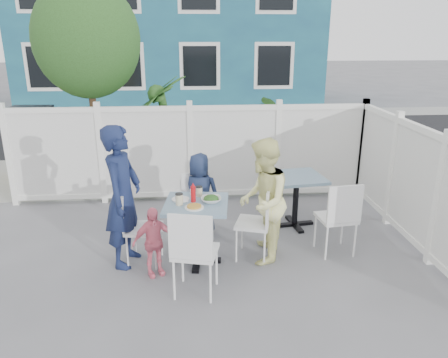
{
  "coord_description": "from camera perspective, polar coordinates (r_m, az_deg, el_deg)",
  "views": [
    {
      "loc": [
        0.1,
        -4.58,
        2.71
      ],
      "look_at": [
        0.51,
        0.66,
        0.94
      ],
      "focal_mm": 35.0,
      "sensor_mm": 36.0,
      "label": 1
    }
  ],
  "objects": [
    {
      "name": "ground",
      "position": [
        5.32,
        -5.08,
        -12.1
      ],
      "size": [
        80.0,
        80.0,
        0.0
      ],
      "primitive_type": "plane",
      "color": "slate"
    },
    {
      "name": "near_sidewalk",
      "position": [
        8.8,
        -4.96,
        0.63
      ],
      "size": [
        24.0,
        2.6,
        0.01
      ],
      "primitive_type": "cube",
      "color": "gray",
      "rests_on": "ground"
    },
    {
      "name": "street",
      "position": [
        12.38,
        -4.92,
        5.9
      ],
      "size": [
        24.0,
        5.0,
        0.01
      ],
      "primitive_type": "cube",
      "color": "black",
      "rests_on": "ground"
    },
    {
      "name": "far_sidewalk",
      "position": [
        15.42,
        -4.89,
        8.43
      ],
      "size": [
        24.0,
        1.6,
        0.01
      ],
      "primitive_type": "cube",
      "color": "gray",
      "rests_on": "ground"
    },
    {
      "name": "building",
      "position": [
        18.58,
        -6.78,
        19.38
      ],
      "size": [
        11.0,
        6.0,
        6.0
      ],
      "color": "navy",
      "rests_on": "ground"
    },
    {
      "name": "fence_back",
      "position": [
        7.24,
        -4.37,
        3.12
      ],
      "size": [
        5.86,
        0.08,
        1.6
      ],
      "color": "white",
      "rests_on": "ground"
    },
    {
      "name": "fence_right",
      "position": [
        6.24,
        23.45,
        -0.97
      ],
      "size": [
        0.08,
        3.66,
        1.6
      ],
      "rotation": [
        0.0,
        0.0,
        1.57
      ],
      "color": "white",
      "rests_on": "ground"
    },
    {
      "name": "tree",
      "position": [
        8.06,
        -17.49,
        16.95
      ],
      "size": [
        1.8,
        1.62,
        3.59
      ],
      "color": "#382316",
      "rests_on": "ground"
    },
    {
      "name": "utility_cabinet",
      "position": [
        9.33,
        -23.58,
        4.29
      ],
      "size": [
        0.73,
        0.54,
        1.3
      ],
      "primitive_type": "cube",
      "rotation": [
        0.0,
        0.0,
        -0.05
      ],
      "color": "gold",
      "rests_on": "ground"
    },
    {
      "name": "potted_shrub_a",
      "position": [
        7.88,
        -7.99,
        5.94
      ],
      "size": [
        1.16,
        1.16,
        2.02
      ],
      "primitive_type": "imported",
      "rotation": [
        0.0,
        0.0,
        4.74
      ],
      "color": "#224419",
      "rests_on": "ground"
    },
    {
      "name": "potted_shrub_b",
      "position": [
        8.04,
        9.17,
        4.62
      ],
      "size": [
        1.63,
        1.75,
        1.6
      ],
      "primitive_type": "imported",
      "rotation": [
        0.0,
        0.0,
        4.4
      ],
      "color": "#224419",
      "rests_on": "ground"
    },
    {
      "name": "main_table",
      "position": [
        5.27,
        -3.61,
        -4.89
      ],
      "size": [
        0.83,
        0.83,
        0.79
      ],
      "rotation": [
        0.0,
        0.0,
        -0.11
      ],
      "color": "slate",
      "rests_on": "ground"
    },
    {
      "name": "spare_table",
      "position": [
        6.35,
        9.42,
        -1.1
      ],
      "size": [
        0.82,
        0.82,
        0.77
      ],
      "rotation": [
        0.0,
        0.0,
        0.13
      ],
      "color": "slate",
      "rests_on": "ground"
    },
    {
      "name": "chair_left",
      "position": [
        5.39,
        -11.31,
        -5.52
      ],
      "size": [
        0.46,
        0.47,
        0.93
      ],
      "rotation": [
        0.0,
        0.0,
        -1.71
      ],
      "color": "white",
      "rests_on": "ground"
    },
    {
      "name": "chair_right",
      "position": [
        5.41,
        4.71,
        -4.99
      ],
      "size": [
        0.53,
        0.54,
        0.95
      ],
      "rotation": [
        0.0,
        0.0,
        1.26
      ],
      "color": "white",
      "rests_on": "ground"
    },
    {
      "name": "chair_back",
      "position": [
        6.03,
        -3.55,
        -2.81
      ],
      "size": [
        0.45,
        0.43,
        0.88
      ],
      "rotation": [
        0.0,
        0.0,
        3.27
      ],
      "color": "white",
      "rests_on": "ground"
    },
    {
      "name": "chair_near",
      "position": [
        4.61,
        -4.02,
        -8.94
      ],
      "size": [
        0.54,
        0.53,
        1.0
      ],
      "rotation": [
        0.0,
        0.0,
        -0.23
      ],
      "color": "white",
      "rests_on": "ground"
    },
    {
      "name": "chair_spare",
      "position": [
        5.63,
        14.87,
        -4.41
      ],
      "size": [
        0.49,
        0.48,
        0.98
      ],
      "rotation": [
        0.0,
        0.0,
        0.12
      ],
      "color": "white",
      "rests_on": "ground"
    },
    {
      "name": "man",
      "position": [
        5.3,
        -13.07,
        -2.27
      ],
      "size": [
        0.55,
        0.71,
        1.73
      ],
      "primitive_type": "imported",
      "rotation": [
        0.0,
        0.0,
        1.34
      ],
      "color": "#162046",
      "rests_on": "ground"
    },
    {
      "name": "woman",
      "position": [
        5.3,
        5.07,
        -2.92
      ],
      "size": [
        0.74,
        0.86,
        1.54
      ],
      "primitive_type": "imported",
      "rotation": [
        0.0,
        0.0,
        -1.8
      ],
      "color": "#F8F85E",
      "rests_on": "ground"
    },
    {
      "name": "boy",
      "position": [
        6.07,
        -3.21,
        -1.97
      ],
      "size": [
        0.63,
        0.49,
        1.16
      ],
      "primitive_type": "imported",
      "rotation": [
        0.0,
        0.0,
        2.92
      ],
      "color": "#1E2B4D",
      "rests_on": "ground"
    },
    {
      "name": "toddler",
      "position": [
        5.13,
        -9.24,
        -8.11
      ],
      "size": [
        0.54,
        0.39,
        0.85
      ],
      "primitive_type": "imported",
      "rotation": [
        0.0,
        0.0,
        0.41
      ],
      "color": "pink",
      "rests_on": "ground"
    },
    {
      "name": "plate_main",
      "position": [
        5.05,
        -3.91,
        -3.73
      ],
      "size": [
        0.22,
        0.22,
        0.01
      ],
      "primitive_type": "cylinder",
      "color": "white",
      "rests_on": "main_table"
    },
    {
      "name": "plate_side",
      "position": [
        5.3,
        -5.7,
        -2.65
      ],
      "size": [
        0.21,
        0.21,
        0.01
      ],
      "primitive_type": "cylinder",
      "color": "white",
      "rests_on": "main_table"
    },
    {
      "name": "salad_bowl",
      "position": [
        5.2,
        -1.68,
        -2.72
      ],
      "size": [
        0.24,
        0.24,
        0.06
      ],
      "primitive_type": "imported",
      "color": "white",
      "rests_on": "main_table"
    },
    {
      "name": "coffee_cup_a",
      "position": [
        5.14,
        -5.87,
        -2.69
      ],
      "size": [
        0.09,
        0.09,
        0.13
      ],
      "primitive_type": "cylinder",
      "color": "beige",
      "rests_on": "main_table"
    },
    {
      "name": "coffee_cup_b",
      "position": [
        5.38,
        -3.26,
        -1.67
      ],
      "size": [
        0.08,
        0.08,
        0.12
      ],
      "primitive_type": "cylinder",
      "color": "beige",
      "rests_on": "main_table"
    },
    {
      "name": "ketchup_bottle",
      "position": [
        5.2,
        -4.05,
        -1.99
      ],
      "size": [
        0.06,
        0.06,
        0.19
      ],
      "primitive_type": "cylinder",
      "color": "red",
      "rests_on": "main_table"
    },
    {
      "name": "salt_shaker",
      "position": [
        5.44,
        -4.32,
        -1.72
      ],
      "size": [
        0.03,
        0.03,
        0.08
      ],
      "primitive_type": "cylinder",
      "color": "white",
      "rests_on": "main_table"
    },
    {
      "name": "pepper_shaker",
      "position": [
        5.46,
        -4.07,
        -1.67
      ],
      "size": [
        0.03,
        0.03,
        0.07
      ],
      "primitive_type": "cylinder",
      "color": "black",
      "rests_on": "main_table"
    }
  ]
}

